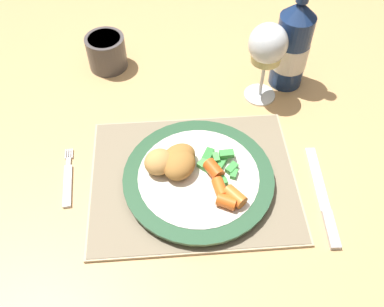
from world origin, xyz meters
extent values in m
plane|color=brown|center=(0.00, 0.00, 0.00)|extent=(6.00, 6.00, 0.00)
cube|color=tan|center=(0.00, 0.00, 0.72)|extent=(1.22, 0.98, 0.04)
cube|color=tan|center=(-0.56, 0.44, 0.35)|extent=(0.06, 0.06, 0.70)
cube|color=tan|center=(0.56, 0.44, 0.35)|extent=(0.06, 0.06, 0.70)
cube|color=tan|center=(-0.05, -0.17, 0.74)|extent=(0.37, 0.29, 0.01)
cube|color=#807259|center=(-0.05, -0.17, 0.75)|extent=(0.36, 0.29, 0.00)
cylinder|color=silver|center=(-0.04, -0.17, 0.75)|extent=(0.22, 0.22, 0.01)
cylinder|color=#2D5638|center=(-0.04, -0.17, 0.76)|extent=(0.27, 0.27, 0.01)
cylinder|color=silver|center=(-0.04, -0.17, 0.77)|extent=(0.21, 0.21, 0.00)
ellipsoid|color=#A87033|center=(-0.07, -0.14, 0.78)|extent=(0.08, 0.08, 0.04)
ellipsoid|color=#A87033|center=(-0.07, -0.16, 0.79)|extent=(0.08, 0.08, 0.04)
ellipsoid|color=tan|center=(-0.11, -0.15, 0.79)|extent=(0.07, 0.07, 0.04)
cube|color=green|center=(-0.02, -0.16, 0.77)|extent=(0.03, 0.03, 0.01)
cube|color=green|center=(0.02, -0.17, 0.77)|extent=(0.03, 0.03, 0.01)
cube|color=green|center=(0.00, -0.19, 0.77)|extent=(0.02, 0.02, 0.01)
cube|color=green|center=(0.01, -0.14, 0.78)|extent=(0.03, 0.02, 0.01)
cube|color=green|center=(0.00, -0.15, 0.77)|extent=(0.03, 0.03, 0.01)
cube|color=#4CA84C|center=(-0.03, -0.15, 0.77)|extent=(0.03, 0.03, 0.01)
cube|color=#4CA84C|center=(-0.01, -0.15, 0.78)|extent=(0.01, 0.02, 0.01)
cube|color=#338438|center=(-0.02, -0.13, 0.77)|extent=(0.03, 0.03, 0.01)
cube|color=green|center=(0.02, -0.18, 0.77)|extent=(0.02, 0.02, 0.01)
cylinder|color=orange|center=(0.00, -0.24, 0.78)|extent=(0.04, 0.03, 0.02)
cylinder|color=#CC5119|center=(-0.01, -0.17, 0.78)|extent=(0.04, 0.04, 0.02)
cylinder|color=orange|center=(0.01, -0.23, 0.78)|extent=(0.04, 0.04, 0.02)
cylinder|color=orange|center=(-0.01, -0.21, 0.78)|extent=(0.03, 0.04, 0.02)
cube|color=silver|center=(-0.27, -0.16, 0.74)|extent=(0.02, 0.09, 0.01)
cube|color=silver|center=(-0.28, -0.11, 0.74)|extent=(0.01, 0.02, 0.01)
cube|color=silver|center=(-0.27, -0.09, 0.74)|extent=(0.00, 0.02, 0.00)
cube|color=silver|center=(-0.28, -0.09, 0.74)|extent=(0.00, 0.02, 0.00)
cube|color=silver|center=(-0.28, -0.09, 0.74)|extent=(0.00, 0.02, 0.00)
cube|color=silver|center=(-0.28, -0.09, 0.74)|extent=(0.00, 0.02, 0.00)
cube|color=silver|center=(0.17, -0.18, 0.74)|extent=(0.03, 0.14, 0.00)
cube|color=#B2B2B7|center=(0.17, -0.28, 0.74)|extent=(0.02, 0.07, 0.01)
cylinder|color=silver|center=(0.11, 0.04, 0.74)|extent=(0.07, 0.07, 0.00)
cylinder|color=silver|center=(0.11, 0.04, 0.79)|extent=(0.01, 0.01, 0.09)
ellipsoid|color=silver|center=(0.11, 0.04, 0.87)|extent=(0.08, 0.08, 0.08)
cylinder|color=#E0D684|center=(0.11, 0.04, 0.85)|extent=(0.06, 0.06, 0.03)
cylinder|color=navy|center=(0.17, 0.08, 0.82)|extent=(0.07, 0.07, 0.16)
cone|color=navy|center=(0.17, 0.08, 0.92)|extent=(0.07, 0.07, 0.03)
cylinder|color=white|center=(0.17, 0.08, 0.81)|extent=(0.07, 0.07, 0.06)
cylinder|color=#4C4747|center=(-0.22, 0.17, 0.78)|extent=(0.09, 0.09, 0.07)
cylinder|color=#2A2727|center=(-0.22, 0.17, 0.81)|extent=(0.07, 0.07, 0.01)
camera|label=1|loc=(-0.09, -0.61, 1.37)|focal=40.00mm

